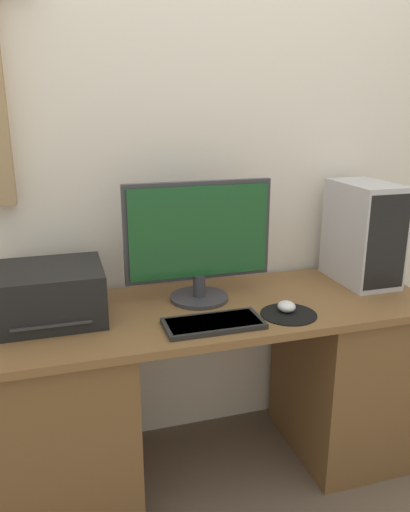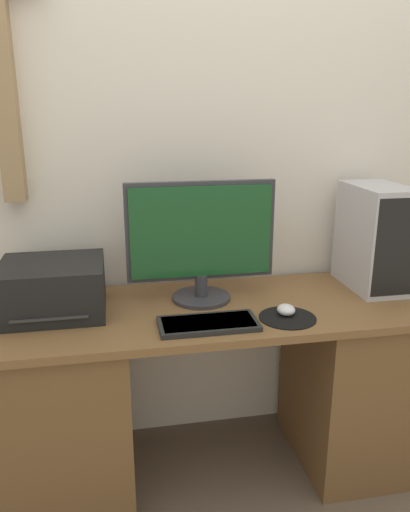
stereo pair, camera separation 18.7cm
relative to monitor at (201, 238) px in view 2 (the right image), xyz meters
The scene contains 8 objects.
wall_back 0.45m from the monitor, 81.24° to the left, with size 6.40×0.13×2.89m.
desk 0.63m from the monitor, 55.95° to the right, with size 1.70×0.61×0.76m.
monitor is the anchor object (origin of this frame).
keyboard 0.36m from the monitor, 94.60° to the right, with size 0.35×0.17×0.02m.
mousepad 0.45m from the monitor, 41.41° to the right, with size 0.21×0.21×0.00m.
mouse 0.43m from the monitor, 38.36° to the right, with size 0.07×0.07×0.04m.
computer_tower 0.75m from the monitor, ahead, with size 0.21×0.35×0.44m.
printer 0.59m from the monitor, behind, with size 0.38×0.34×0.19m.
Camera 2 is at (-0.39, -1.46, 1.51)m, focal length 35.00 mm.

